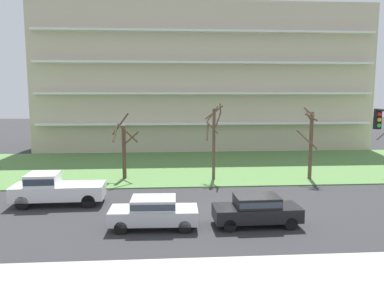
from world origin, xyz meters
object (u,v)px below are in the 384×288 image
at_px(tree_left, 214,138).
at_px(sedan_silver_near_left, 154,211).
at_px(tree_center, 310,143).
at_px(sedan_black_center_left, 257,209).
at_px(tree_far_left, 124,147).
at_px(pickup_white_center_right, 55,188).

height_order(tree_left, sedan_silver_near_left, tree_left).
height_order(tree_center, sedan_black_center_left, tree_center).
xyz_separation_m(tree_far_left, sedan_silver_near_left, (2.58, -11.17, -1.68)).
bearing_deg(pickup_white_center_right, tree_left, -151.44).
height_order(sedan_silver_near_left, sedan_black_center_left, same).
bearing_deg(tree_left, tree_center, -4.60).
bearing_deg(tree_left, sedan_silver_near_left, -112.57).
height_order(sedan_black_center_left, pickup_white_center_right, pickup_white_center_right).
distance_m(tree_far_left, pickup_white_center_right, 7.71).
height_order(tree_far_left, tree_left, tree_left).
xyz_separation_m(sedan_silver_near_left, pickup_white_center_right, (-6.10, 4.49, 0.14)).
relative_size(tree_far_left, sedan_silver_near_left, 1.15).
bearing_deg(sedan_black_center_left, pickup_white_center_right, 157.04).
bearing_deg(tree_left, pickup_white_center_right, -150.13).
xyz_separation_m(tree_left, tree_center, (7.42, -0.60, -0.33)).
height_order(tree_center, sedan_silver_near_left, tree_center).
bearing_deg(pickup_white_center_right, sedan_black_center_left, 157.06).
bearing_deg(pickup_white_center_right, tree_far_left, -119.10).
height_order(tree_center, pickup_white_center_right, tree_center).
relative_size(sedan_silver_near_left, sedan_black_center_left, 1.00).
xyz_separation_m(tree_center, sedan_black_center_left, (-6.55, -9.91, -2.04)).
relative_size(sedan_silver_near_left, pickup_white_center_right, 0.82).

